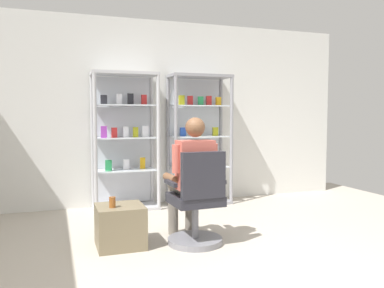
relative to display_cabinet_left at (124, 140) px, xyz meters
name	(u,v)px	position (x,y,z in m)	size (l,w,h in m)	color
ground_plane	(251,277)	(0.55, -2.76, -0.97)	(7.20, 7.20, 0.00)	#B2A899
back_wall	(158,113)	(0.55, 0.24, 0.38)	(6.00, 0.10, 2.70)	silver
display_cabinet_left	(124,140)	(0.00, 0.00, 0.00)	(0.90, 0.45, 1.90)	#B7B7BC
display_cabinet_right	(198,139)	(1.10, 0.00, 0.00)	(0.90, 0.45, 1.90)	gray
office_chair	(197,207)	(0.41, -1.87, -0.57)	(0.57, 0.56, 0.96)	slate
seated_shopkeeper	(191,173)	(0.41, -1.70, -0.25)	(0.50, 0.58, 1.29)	slate
storage_crate	(120,226)	(-0.33, -1.65, -0.76)	(0.46, 0.45, 0.42)	#72664C
tea_glass	(112,202)	(-0.41, -1.72, -0.50)	(0.06, 0.06, 0.10)	brown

